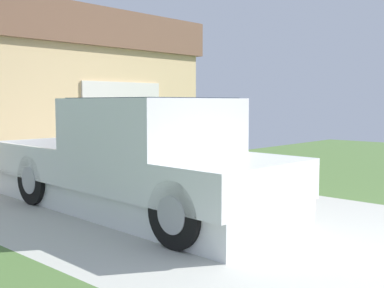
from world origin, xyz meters
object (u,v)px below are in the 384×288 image
(house_with_garage, at_px, (16,87))
(pickup_truck, at_px, (146,163))
(handbag, at_px, (237,199))
(person_with_hat, at_px, (230,148))

(house_with_garage, bearing_deg, pickup_truck, -106.00)
(pickup_truck, xyz_separation_m, house_with_garage, (2.46, 8.59, 1.35))
(pickup_truck, distance_m, handbag, 1.59)
(pickup_truck, bearing_deg, person_with_hat, 166.98)
(person_with_hat, distance_m, handbag, 0.87)
(house_with_garage, bearing_deg, person_with_hat, -96.22)
(person_with_hat, xyz_separation_m, handbag, (-0.21, -0.31, -0.78))
(handbag, bearing_deg, person_with_hat, 56.01)
(handbag, relative_size, house_with_garage, 0.04)
(handbag, distance_m, house_with_garage, 9.59)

